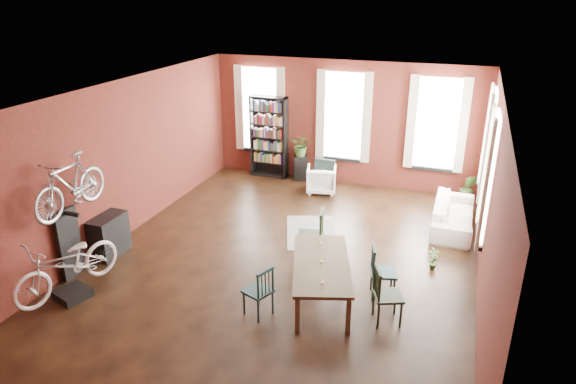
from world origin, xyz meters
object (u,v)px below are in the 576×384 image
at_px(dining_chair_b, 310,236).
at_px(bookshelf, 269,137).
at_px(dining_chair_a, 258,291).
at_px(white_armchair, 321,178).
at_px(cream_sofa, 454,210).
at_px(console_table, 109,235).
at_px(dining_chair_c, 388,296).
at_px(bicycle_floor, 63,240).
at_px(plant_stand, 300,167).
at_px(dining_chair_d, 383,272).
at_px(bike_trainer, 73,294).
at_px(dining_table, 321,281).

height_order(dining_chair_b, bookshelf, bookshelf).
relative_size(dining_chair_a, white_armchair, 1.17).
distance_m(cream_sofa, console_table, 7.15).
xyz_separation_m(dining_chair_c, bicycle_floor, (-5.07, -1.14, 0.64)).
bearing_deg(white_armchair, plant_stand, -55.51).
xyz_separation_m(bookshelf, white_armchair, (1.69, -0.69, -0.73)).
bearing_deg(bicycle_floor, dining_chair_d, 35.17).
distance_m(white_armchair, plant_stand, 1.05).
relative_size(cream_sofa, bike_trainer, 4.18).
distance_m(dining_chair_c, bicycle_floor, 5.24).
xyz_separation_m(dining_chair_b, dining_chair_c, (1.71, -1.45, -0.05)).
height_order(bookshelf, white_armchair, bookshelf).
bearing_deg(dining_chair_c, dining_chair_a, 81.30).
bearing_deg(bicycle_floor, dining_chair_c, 27.41).
bearing_deg(bookshelf, console_table, -103.83).
distance_m(dining_chair_c, white_armchair, 5.47).
distance_m(bike_trainer, plant_stand, 6.94).
relative_size(dining_table, dining_chair_b, 1.94).
bearing_deg(bicycle_floor, dining_table, 34.36).
height_order(dining_chair_b, bike_trainer, dining_chair_b).
bearing_deg(bicycle_floor, white_armchair, 81.40).
bearing_deg(bike_trainer, dining_table, 19.41).
height_order(dining_chair_a, dining_chair_c, dining_chair_c).
distance_m(dining_chair_a, bookshelf, 6.48).
distance_m(dining_table, bike_trainer, 4.18).
bearing_deg(bicycle_floor, cream_sofa, 55.22).
bearing_deg(bike_trainer, bookshelf, 82.17).
bearing_deg(plant_stand, white_armchair, -41.26).
bearing_deg(cream_sofa, console_table, 119.33).
xyz_separation_m(dining_table, plant_stand, (-2.12, 5.30, -0.00)).
distance_m(dining_chair_c, cream_sofa, 3.94).
relative_size(plant_stand, bicycle_floor, 0.35).
relative_size(dining_table, cream_sofa, 0.96).
bearing_deg(dining_chair_c, dining_table, 54.23).
distance_m(console_table, bicycle_floor, 1.70).
distance_m(dining_chair_d, bike_trainer, 5.23).
relative_size(dining_table, bicycle_floor, 1.05).
relative_size(dining_chair_b, white_armchair, 1.39).
relative_size(dining_chair_c, bicycle_floor, 0.49).
distance_m(dining_chair_c, bike_trainer, 5.22).
xyz_separation_m(dining_chair_c, bike_trainer, (-5.08, -1.13, -0.39)).
xyz_separation_m(dining_chair_b, bookshelf, (-2.46, 4.11, 0.58)).
height_order(bike_trainer, bicycle_floor, bicycle_floor).
bearing_deg(plant_stand, console_table, -112.73).
height_order(dining_chair_c, bicycle_floor, bicycle_floor).
bearing_deg(bookshelf, dining_chair_c, -53.17).
height_order(dining_chair_a, white_armchair, dining_chair_a).
height_order(bike_trainer, plant_stand, plant_stand).
distance_m(dining_chair_c, bookshelf, 6.98).
bearing_deg(dining_chair_c, bike_trainer, 79.51).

